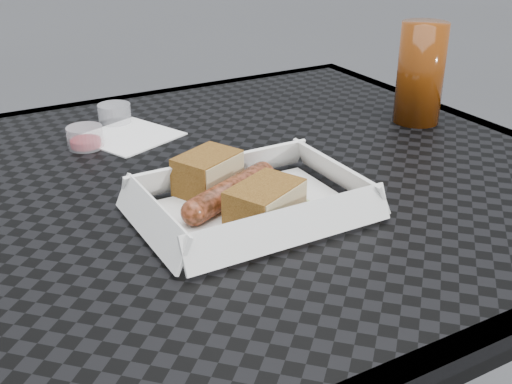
% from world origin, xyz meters
% --- Properties ---
extents(patio_table, '(0.80, 0.80, 0.74)m').
position_xyz_m(patio_table, '(0.00, 0.00, 0.67)').
color(patio_table, black).
rests_on(patio_table, ground).
extents(food_tray, '(0.22, 0.15, 0.00)m').
position_xyz_m(food_tray, '(-0.07, -0.11, 0.75)').
color(food_tray, white).
rests_on(food_tray, patio_table).
extents(bratwurst, '(0.14, 0.08, 0.03)m').
position_xyz_m(bratwurst, '(-0.09, -0.08, 0.76)').
color(bratwurst, brown).
rests_on(bratwurst, food_tray).
extents(bread_near, '(0.09, 0.08, 0.05)m').
position_xyz_m(bread_near, '(-0.09, -0.04, 0.77)').
color(bread_near, brown).
rests_on(bread_near, food_tray).
extents(bread_far, '(0.10, 0.08, 0.04)m').
position_xyz_m(bread_far, '(-0.07, -0.14, 0.77)').
color(bread_far, brown).
rests_on(bread_far, food_tray).
extents(veg_garnish, '(0.03, 0.03, 0.00)m').
position_xyz_m(veg_garnish, '(-0.03, -0.15, 0.75)').
color(veg_garnish, '#F9420A').
rests_on(veg_garnish, food_tray).
extents(napkin, '(0.16, 0.16, 0.00)m').
position_xyz_m(napkin, '(-0.11, 0.19, 0.75)').
color(napkin, white).
rests_on(napkin, patio_table).
extents(condiment_cup_sauce, '(0.05, 0.05, 0.03)m').
position_xyz_m(condiment_cup_sauce, '(-0.18, 0.18, 0.76)').
color(condiment_cup_sauce, maroon).
rests_on(condiment_cup_sauce, patio_table).
extents(condiment_cup_empty, '(0.05, 0.05, 0.03)m').
position_xyz_m(condiment_cup_empty, '(-0.11, 0.26, 0.76)').
color(condiment_cup_empty, silver).
rests_on(condiment_cup_empty, patio_table).
extents(drink_glass, '(0.07, 0.07, 0.15)m').
position_xyz_m(drink_glass, '(0.30, 0.04, 0.82)').
color(drink_glass, '#572507').
rests_on(drink_glass, patio_table).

